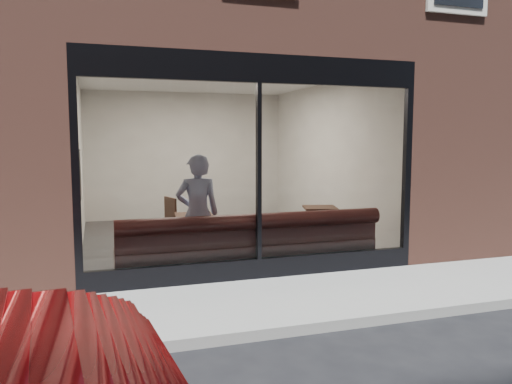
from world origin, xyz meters
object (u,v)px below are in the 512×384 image
object	(u,v)px
banquette	(250,257)
person	(198,214)
cafe_chair_left	(161,236)
cafe_table_left	(194,216)
cafe_table_right	(320,208)

from	to	relation	value
banquette	person	bearing A→B (deg)	161.55
banquette	cafe_chair_left	world-z (taller)	banquette
cafe_table_left	cafe_table_right	world-z (taller)	same
cafe_table_right	banquette	bearing A→B (deg)	-143.61
cafe_table_left	cafe_chair_left	world-z (taller)	cafe_table_left
person	cafe_table_right	world-z (taller)	person
cafe_chair_left	cafe_table_right	bearing A→B (deg)	150.33
person	cafe_table_left	xyz separation A→B (m)	(0.10, 0.84, -0.16)
banquette	person	xyz separation A→B (m)	(-0.76, 0.25, 0.67)
cafe_chair_left	person	bearing A→B (deg)	85.01
cafe_table_left	cafe_table_right	xyz separation A→B (m)	(2.42, 0.21, 0.00)
banquette	cafe_chair_left	xyz separation A→B (m)	(-1.10, 2.00, 0.01)
cafe_table_right	cafe_chair_left	bearing A→B (deg)	166.28
cafe_table_right	cafe_chair_left	size ratio (longest dim) A/B	1.29
banquette	cafe_table_left	xyz separation A→B (m)	(-0.66, 1.09, 0.52)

